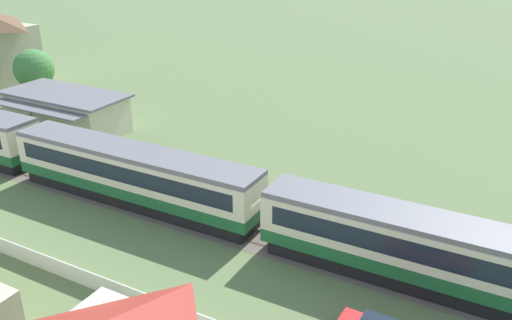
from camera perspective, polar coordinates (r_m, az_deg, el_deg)
ground_plane at (r=34.82m, az=-1.00°, el=-7.26°), size 600.00×600.00×0.00m
passenger_train at (r=37.78m, az=-12.45°, el=-1.43°), size 59.96×3.11×4.02m
railway_track at (r=42.75m, az=-18.54°, el=-2.40°), size 115.51×3.60×0.04m
station_building at (r=53.65m, az=-19.29°, el=4.86°), size 11.95×6.97×3.61m
yard_tree_0 at (r=62.71m, az=-22.34°, el=8.84°), size 4.20×4.20×5.87m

